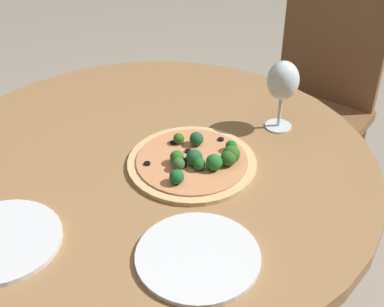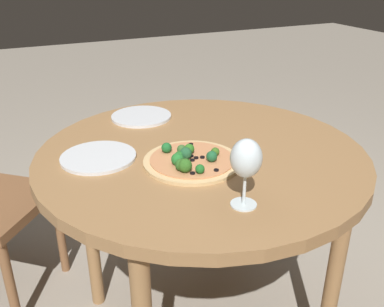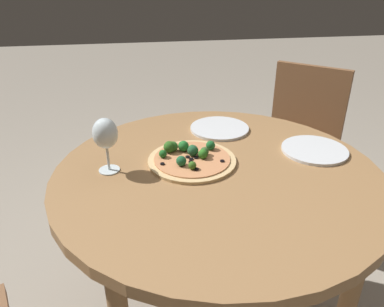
# 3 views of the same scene
# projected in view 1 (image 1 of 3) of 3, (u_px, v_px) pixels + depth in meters

# --- Properties ---
(dining_table) EXTENTS (1.00, 1.00, 0.75)m
(dining_table) POSITION_uv_depth(u_px,v_px,m) (151.00, 189.00, 1.22)
(dining_table) COLOR olive
(dining_table) RESTS_ON ground_plane
(chair_2) EXTENTS (0.52, 0.52, 0.85)m
(chair_2) POSITION_uv_depth(u_px,v_px,m) (312.00, 104.00, 1.95)
(chair_2) COLOR brown
(chair_2) RESTS_ON ground_plane
(pizza) EXTENTS (0.28, 0.28, 0.05)m
(pizza) POSITION_uv_depth(u_px,v_px,m) (195.00, 161.00, 1.15)
(pizza) COLOR tan
(pizza) RESTS_ON dining_table
(wine_glass) EXTENTS (0.07, 0.07, 0.17)m
(wine_glass) POSITION_uv_depth(u_px,v_px,m) (283.00, 82.00, 1.22)
(wine_glass) COLOR silver
(wine_glass) RESTS_ON dining_table
(plate_near) EXTENTS (0.22, 0.22, 0.01)m
(plate_near) POSITION_uv_depth(u_px,v_px,m) (1.00, 241.00, 0.96)
(plate_near) COLOR silver
(plate_near) RESTS_ON dining_table
(plate_far) EXTENTS (0.22, 0.22, 0.01)m
(plate_far) POSITION_uv_depth(u_px,v_px,m) (198.00, 256.00, 0.93)
(plate_far) COLOR silver
(plate_far) RESTS_ON dining_table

